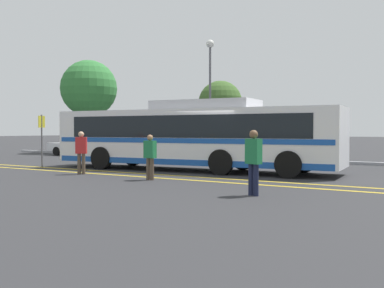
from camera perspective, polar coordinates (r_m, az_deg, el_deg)
ground_plane at (r=18.69m, az=3.31°, el=-3.58°), size 220.00×220.00×0.00m
lane_strip_0 at (r=17.52m, az=-3.75°, el=-3.92°), size 32.57×0.20×0.01m
lane_strip_1 at (r=16.71m, az=-5.75°, el=-4.21°), size 32.57×0.20×0.01m
curb_strip at (r=25.74m, az=8.34°, el=-1.96°), size 40.57×0.36×0.15m
transit_bus at (r=19.27m, az=0.06°, el=1.08°), size 13.02×3.58×2.99m
parked_car_0 at (r=31.59m, az=-13.75°, el=-0.15°), size 4.94×2.05×1.41m
parked_car_1 at (r=27.59m, az=-4.09°, el=-0.38°), size 4.01×1.95×1.36m
pedestrian_0 at (r=15.70m, az=-5.35°, el=-1.33°), size 0.43×0.25×1.58m
pedestrian_1 at (r=11.97m, az=7.82°, el=-1.80°), size 0.46×0.33×1.74m
pedestrian_2 at (r=18.19m, az=-13.89°, el=-0.74°), size 0.47×0.41×1.69m
bus_stop_sign at (r=22.41m, az=-18.54°, el=1.21°), size 0.07×0.40×2.47m
street_lamp at (r=28.11m, az=2.31°, el=8.72°), size 0.49×0.49×7.33m
tree_1 at (r=31.50m, az=3.62°, el=5.24°), size 3.05×3.05×5.20m
tree_2 at (r=35.70m, az=-12.96°, el=6.89°), size 4.32×4.32×7.13m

